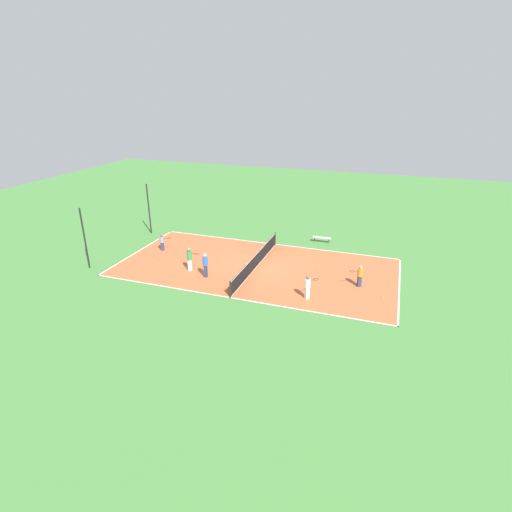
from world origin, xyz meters
TOP-DOWN VIEW (x-y plane):
  - ground_plane at (0.00, 0.00)m, footprint 80.00×80.00m
  - court_surface at (0.00, 0.00)m, footprint 10.11×20.24m
  - tennis_net at (0.00, 0.00)m, footprint 9.91×0.10m
  - bench at (6.81, -3.61)m, footprint 0.36×1.56m
  - player_near_white at (-3.53, -4.61)m, footprint 0.89×0.89m
  - player_center_orange at (-0.73, -7.50)m, footprint 0.72×0.98m
  - player_near_blue at (-2.74, 2.76)m, footprint 0.41×0.41m
  - player_far_green at (-2.14, 4.30)m, footprint 0.43×0.96m
  - player_baseline_gray at (0.66, 8.29)m, footprint 0.65×0.99m
  - tennis_ball_near_net at (1.58, -3.91)m, footprint 0.07×0.07m
  - tennis_ball_left_sideline at (-2.25, 9.49)m, footprint 0.07×0.07m
  - tennis_ball_right_alley at (-1.85, -9.13)m, footprint 0.07×0.07m
  - tennis_ball_midcourt at (-1.80, 7.19)m, footprint 0.07×0.07m
  - fence_post_back_left at (-4.09, 11.60)m, footprint 0.12×0.12m
  - fence_post_back_right at (4.09, 11.60)m, footprint 0.12×0.12m

SIDE VIEW (x-z plane):
  - ground_plane at x=0.00m, z-range 0.00..0.00m
  - court_surface at x=0.00m, z-range 0.00..0.02m
  - tennis_ball_near_net at x=1.58m, z-range 0.02..0.09m
  - tennis_ball_left_sideline at x=-2.25m, z-range 0.02..0.09m
  - tennis_ball_right_alley at x=-1.85m, z-range 0.02..0.09m
  - tennis_ball_midcourt at x=-1.80m, z-range 0.02..0.09m
  - bench at x=6.81m, z-range 0.16..0.61m
  - tennis_net at x=0.00m, z-range 0.03..1.12m
  - player_baseline_gray at x=0.66m, z-range 0.11..1.48m
  - player_center_orange at x=-0.73m, z-range 0.12..1.61m
  - player_near_white at x=-3.53m, z-range 0.13..1.72m
  - player_near_blue at x=-2.74m, z-range 0.16..1.92m
  - player_far_green at x=-2.14m, z-range 0.16..1.94m
  - fence_post_back_left at x=-4.09m, z-range 0.00..4.54m
  - fence_post_back_right at x=4.09m, z-range 0.00..4.54m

